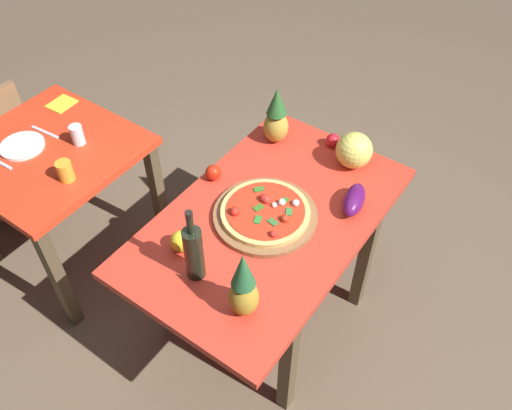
# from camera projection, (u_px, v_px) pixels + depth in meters

# --- Properties ---
(ground_plane) EXTENTS (10.00, 10.00, 0.00)m
(ground_plane) POSITION_uv_depth(u_px,v_px,m) (266.00, 313.00, 2.91)
(ground_plane) COLOR brown
(display_table) EXTENTS (1.32, 0.81, 0.77)m
(display_table) POSITION_uv_depth(u_px,v_px,m) (268.00, 231.00, 2.42)
(display_table) COLOR brown
(display_table) RESTS_ON ground_plane
(background_table) EXTENTS (0.81, 0.82, 0.77)m
(background_table) POSITION_uv_depth(u_px,v_px,m) (53.00, 168.00, 2.75)
(background_table) COLOR brown
(background_table) RESTS_ON ground_plane
(pizza_board) EXTENTS (0.46, 0.46, 0.02)m
(pizza_board) POSITION_uv_depth(u_px,v_px,m) (265.00, 216.00, 2.33)
(pizza_board) COLOR brown
(pizza_board) RESTS_ON display_table
(pizza) EXTENTS (0.39, 0.39, 0.06)m
(pizza) POSITION_uv_depth(u_px,v_px,m) (266.00, 211.00, 2.31)
(pizza) COLOR #E2B766
(pizza) RESTS_ON pizza_board
(wine_bottle) EXTENTS (0.08, 0.08, 0.36)m
(wine_bottle) POSITION_uv_depth(u_px,v_px,m) (194.00, 252.00, 2.04)
(wine_bottle) COLOR black
(wine_bottle) RESTS_ON display_table
(pineapple_left) EXTENTS (0.11, 0.11, 0.33)m
(pineapple_left) POSITION_uv_depth(u_px,v_px,m) (243.00, 288.00, 1.91)
(pineapple_left) COLOR #B18D2B
(pineapple_left) RESTS_ON display_table
(pineapple_right) EXTENTS (0.12, 0.12, 0.31)m
(pineapple_right) POSITION_uv_depth(u_px,v_px,m) (276.00, 118.00, 2.61)
(pineapple_right) COLOR #B09536
(pineapple_right) RESTS_ON display_table
(melon) EXTENTS (0.17, 0.17, 0.17)m
(melon) POSITION_uv_depth(u_px,v_px,m) (354.00, 150.00, 2.52)
(melon) COLOR #DDDC5E
(melon) RESTS_ON display_table
(bell_pepper) EXTENTS (0.09, 0.09, 0.10)m
(bell_pepper) POSITION_uv_depth(u_px,v_px,m) (181.00, 241.00, 2.19)
(bell_pepper) COLOR yellow
(bell_pepper) RESTS_ON display_table
(eggplant) EXTENTS (0.22, 0.14, 0.09)m
(eggplant) POSITION_uv_depth(u_px,v_px,m) (354.00, 200.00, 2.36)
(eggplant) COLOR #521356
(eggplant) RESTS_ON display_table
(tomato_by_bottle) EXTENTS (0.07, 0.07, 0.07)m
(tomato_by_bottle) POSITION_uv_depth(u_px,v_px,m) (333.00, 140.00, 2.65)
(tomato_by_bottle) COLOR red
(tomato_by_bottle) RESTS_ON display_table
(tomato_at_corner) EXTENTS (0.07, 0.07, 0.07)m
(tomato_at_corner) POSITION_uv_depth(u_px,v_px,m) (213.00, 173.00, 2.49)
(tomato_at_corner) COLOR red
(tomato_at_corner) RESTS_ON display_table
(drinking_glass_juice) EXTENTS (0.07, 0.07, 0.10)m
(drinking_glass_juice) POSITION_uv_depth(u_px,v_px,m) (65.00, 171.00, 2.48)
(drinking_glass_juice) COLOR gold
(drinking_glass_juice) RESTS_ON background_table
(drinking_glass_water) EXTENTS (0.06, 0.06, 0.10)m
(drinking_glass_water) POSITION_uv_depth(u_px,v_px,m) (77.00, 135.00, 2.66)
(drinking_glass_water) COLOR silver
(drinking_glass_water) RESTS_ON background_table
(dinner_plate) EXTENTS (0.22, 0.22, 0.02)m
(dinner_plate) POSITION_uv_depth(u_px,v_px,m) (22.00, 146.00, 2.66)
(dinner_plate) COLOR white
(dinner_plate) RESTS_ON background_table
(knife_utensil) EXTENTS (0.03, 0.18, 0.01)m
(knife_utensil) POSITION_uv_depth(u_px,v_px,m) (45.00, 132.00, 2.75)
(knife_utensil) COLOR silver
(knife_utensil) RESTS_ON background_table
(napkin_folded) EXTENTS (0.15, 0.13, 0.01)m
(napkin_folded) POSITION_uv_depth(u_px,v_px,m) (62.00, 104.00, 2.92)
(napkin_folded) COLOR yellow
(napkin_folded) RESTS_ON background_table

